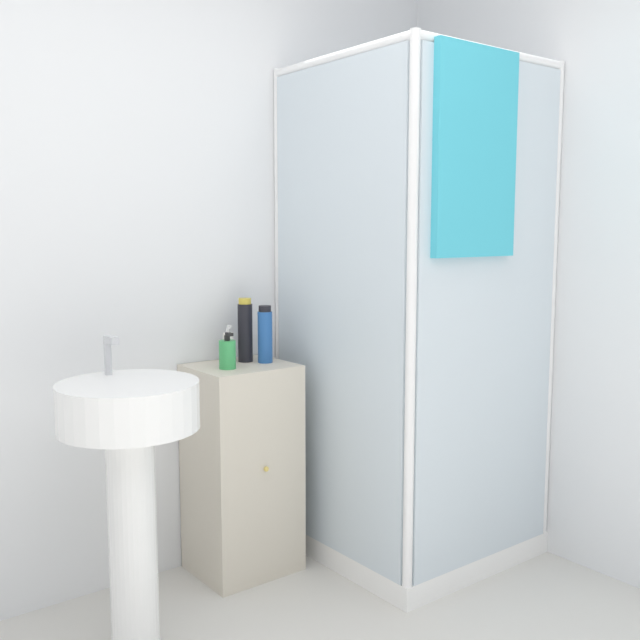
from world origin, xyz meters
TOP-DOWN VIEW (x-y plane):
  - wall_back at (0.00, 1.70)m, footprint 6.40×0.06m
  - shower_enclosure at (1.19, 1.16)m, footprint 0.83×0.86m
  - vanity_cabinet at (0.56, 1.50)m, footprint 0.39×0.35m
  - sink at (-0.03, 1.22)m, footprint 0.45×0.45m
  - soap_dispenser at (0.48, 1.47)m, footprint 0.06×0.07m
  - shampoo_bottle_tall_black at (0.62, 1.56)m, footprint 0.06×0.06m
  - shampoo_bottle_blue at (0.67, 1.49)m, footprint 0.06×0.06m
  - lotion_bottle_white at (0.55, 1.58)m, footprint 0.04×0.04m

SIDE VIEW (x-z plane):
  - vanity_cabinet at x=0.56m, z-range 0.00..0.84m
  - shower_enclosure at x=1.19m, z-range -0.41..1.62m
  - sink at x=-0.03m, z-range 0.14..1.16m
  - soap_dispenser at x=0.48m, z-range 0.82..0.97m
  - lotion_bottle_white at x=0.55m, z-range 0.82..0.98m
  - shampoo_bottle_blue at x=0.67m, z-range 0.83..1.06m
  - shampoo_bottle_tall_black at x=0.62m, z-range 0.83..1.09m
  - wall_back at x=0.00m, z-range 0.00..2.50m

